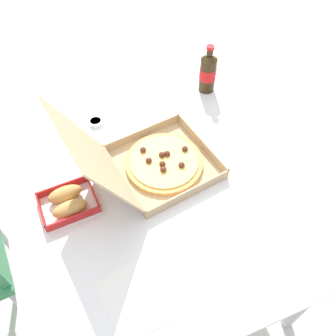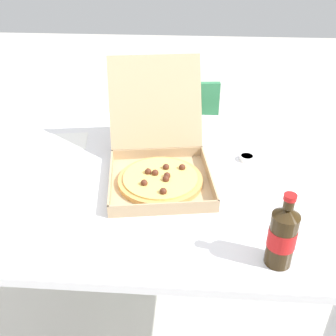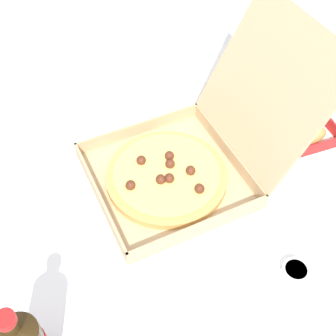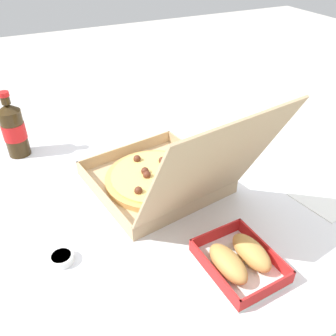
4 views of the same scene
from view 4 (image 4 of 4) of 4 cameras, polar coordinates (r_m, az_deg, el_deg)
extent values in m
plane|color=beige|center=(1.59, 0.19, -24.55)|extent=(10.00, 10.00, 0.00)
cube|color=white|center=(1.05, 0.26, -4.71)|extent=(1.25, 1.05, 0.03)
cylinder|color=#B7B7BC|center=(1.81, 9.84, -0.17)|extent=(0.05, 0.05, 0.69)
cube|color=tan|center=(1.08, -2.21, -2.22)|extent=(0.40, 0.40, 0.01)
cube|color=tan|center=(1.19, -6.71, 2.82)|extent=(0.35, 0.06, 0.04)
cube|color=tan|center=(1.14, 5.01, 1.65)|extent=(0.06, 0.35, 0.04)
cube|color=tan|center=(1.00, -10.55, -4.51)|extent=(0.06, 0.35, 0.04)
cube|color=tan|center=(0.95, 3.38, -6.27)|extent=(0.35, 0.06, 0.04)
cube|color=tan|center=(0.80, 7.34, 0.12)|extent=(0.37, 0.21, 0.31)
cylinder|color=tan|center=(1.07, -2.22, -1.71)|extent=(0.30, 0.30, 0.02)
cylinder|color=#EAC666|center=(1.06, -2.23, -1.19)|extent=(0.26, 0.26, 0.01)
sphere|color=#562819|center=(1.07, -3.74, -0.49)|extent=(0.02, 0.02, 0.02)
sphere|color=#562819|center=(1.01, -1.78, -2.69)|extent=(0.02, 0.02, 0.02)
sphere|color=#562819|center=(1.05, -0.83, -0.91)|extent=(0.02, 0.02, 0.02)
sphere|color=#562819|center=(1.12, -5.00, 1.49)|extent=(0.02, 0.02, 0.02)
sphere|color=#562819|center=(1.05, -3.43, -1.12)|extent=(0.02, 0.02, 0.02)
sphere|color=#562819|center=(1.11, -0.91, 1.23)|extent=(0.02, 0.02, 0.02)
sphere|color=#562819|center=(1.06, 0.43, -0.78)|extent=(0.02, 0.02, 0.02)
sphere|color=#562819|center=(0.99, -4.79, -3.64)|extent=(0.02, 0.02, 0.02)
cube|color=white|center=(0.86, 11.27, -15.24)|extent=(0.16, 0.20, 0.00)
cube|color=red|center=(0.89, 7.69, -10.54)|extent=(0.15, 0.01, 0.03)
cube|color=red|center=(0.80, 15.71, -18.53)|extent=(0.15, 0.01, 0.03)
cube|color=red|center=(0.88, 15.19, -12.41)|extent=(0.02, 0.19, 0.03)
cube|color=red|center=(0.81, 7.26, -16.42)|extent=(0.02, 0.19, 0.03)
ellipsoid|color=tan|center=(0.85, 13.26, -13.08)|extent=(0.06, 0.12, 0.05)
ellipsoid|color=tan|center=(0.82, 9.64, -14.91)|extent=(0.06, 0.12, 0.05)
cylinder|color=#33230F|center=(1.27, -23.46, 5.17)|extent=(0.07, 0.07, 0.16)
cone|color=#33230F|center=(1.23, -24.45, 8.88)|extent=(0.07, 0.07, 0.02)
cylinder|color=#33230F|center=(1.22, -24.73, 9.92)|extent=(0.03, 0.03, 0.02)
cylinder|color=red|center=(1.22, -24.96, 10.74)|extent=(0.03, 0.03, 0.01)
cylinder|color=red|center=(1.27, -23.54, 5.48)|extent=(0.07, 0.07, 0.06)
cube|color=white|center=(1.13, 24.76, -3.86)|extent=(0.23, 0.18, 0.00)
cylinder|color=white|center=(0.88, -16.74, -13.77)|extent=(0.06, 0.06, 0.02)
cylinder|color=#DBBC66|center=(0.88, -16.81, -13.51)|extent=(0.05, 0.05, 0.01)
camera|label=1|loc=(1.28, 56.10, 41.62)|focal=37.25mm
camera|label=2|loc=(1.93, -23.78, 36.57)|focal=41.96mm
camera|label=3|loc=(1.05, -54.62, 33.95)|focal=46.96mm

